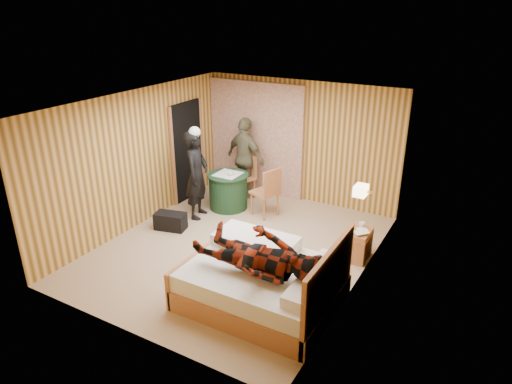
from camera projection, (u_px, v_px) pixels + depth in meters
The scene contains 23 objects.
floor at pixel (237, 248), 7.81m from camera, with size 4.20×5.00×0.01m, color tan.
ceiling at pixel (234, 103), 6.84m from camera, with size 4.20×5.00×0.01m, color white.
wall_back at pixel (300, 142), 9.33m from camera, with size 4.20×0.02×2.50m, color #EAB45A.
wall_left at pixel (137, 160), 8.28m from camera, with size 0.02×5.00×2.50m, color #EAB45A.
wall_right at pixel (363, 207), 6.37m from camera, with size 0.02×5.00×2.50m, color #EAB45A.
curtain at pixel (256, 138), 9.75m from camera, with size 2.20×0.08×2.40m, color beige.
doorway at pixel (187, 151), 9.47m from camera, with size 0.06×0.90×2.05m, color black.
wall_lamp at pixel (361, 190), 6.79m from camera, with size 0.26×0.24×0.16m.
bed at pixel (264, 282), 6.31m from camera, with size 2.06×1.62×1.11m.
nightstand at pixel (358, 244), 7.42m from camera, with size 0.38×0.52×0.50m.
round_table at pixel (228, 191), 9.22m from camera, with size 0.83×0.83×0.73m.
chair_far at pixel (246, 173), 9.66m from camera, with size 0.54×0.54×0.93m.
chair_near at pixel (268, 189), 8.75m from camera, with size 0.57×0.57×0.99m.
duffel_bag at pixel (170, 221), 8.41m from camera, with size 0.56×0.30×0.32m, color black.
sneaker_left at pixel (250, 229), 8.32m from camera, with size 0.30×0.12×0.13m, color white.
sneaker_right at pixel (241, 234), 8.15m from camera, with size 0.30×0.12×0.13m, color white.
woman_standing at pixel (197, 175), 8.66m from camera, with size 0.63×0.41×1.72m, color black.
man_at_table at pixel (245, 158), 9.58m from camera, with size 1.01×0.42×1.72m, color #686245.
man_on_bed at pixel (258, 247), 5.85m from camera, with size 1.77×0.67×0.86m, color maroon.
book_lower at pixel (358, 231), 7.29m from camera, with size 0.17×0.22×0.02m, color white.
book_upper at pixel (358, 230), 7.28m from camera, with size 0.16×0.22×0.02m, color white.
cup_nightstand at pixel (362, 225), 7.42m from camera, with size 0.10×0.10×0.09m, color white.
cup_table at pixel (231, 173), 8.97m from camera, with size 0.12×0.12×0.10m, color white.
Camera 1 is at (3.65, -5.79, 3.90)m, focal length 32.00 mm.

